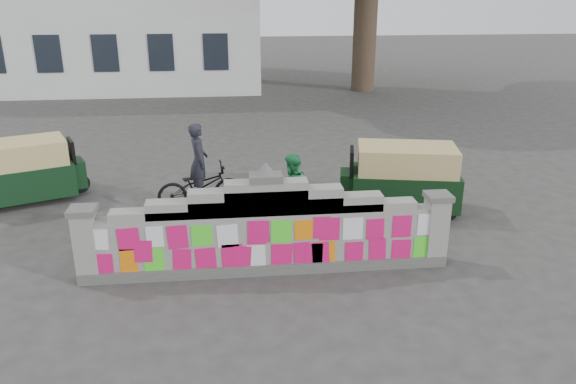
% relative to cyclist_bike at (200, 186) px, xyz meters
% --- Properties ---
extents(ground, '(100.00, 100.00, 0.00)m').
position_rel_cyclist_bike_xyz_m(ground, '(1.26, -3.22, -0.50)').
color(ground, '#383533').
rests_on(ground, ground).
extents(parapet_wall, '(6.48, 0.44, 2.01)m').
position_rel_cyclist_bike_xyz_m(parapet_wall, '(1.26, -3.22, 0.25)').
color(parapet_wall, '#4C4C49').
rests_on(parapet_wall, ground).
extents(building, '(16.00, 10.00, 8.90)m').
position_rel_cyclist_bike_xyz_m(building, '(-5.74, 18.77, 3.51)').
color(building, silver).
rests_on(building, ground).
extents(cyclist_bike, '(1.99, 0.96, 1.00)m').
position_rel_cyclist_bike_xyz_m(cyclist_bike, '(0.00, 0.00, 0.00)').
color(cyclist_bike, black).
rests_on(cyclist_bike, ground).
extents(cyclist_rider, '(0.50, 0.68, 1.70)m').
position_rel_cyclist_bike_xyz_m(cyclist_rider, '(0.00, 0.00, 0.35)').
color(cyclist_rider, '#22222A').
rests_on(cyclist_rider, ground).
extents(pedestrian, '(0.61, 0.77, 1.53)m').
position_rel_cyclist_bike_xyz_m(pedestrian, '(1.94, -1.23, 0.26)').
color(pedestrian, '#28934D').
rests_on(pedestrian, ground).
extents(rickshaw_left, '(2.67, 1.97, 1.44)m').
position_rel_cyclist_bike_xyz_m(rickshaw_left, '(-4.05, 0.85, 0.24)').
color(rickshaw_left, black).
rests_on(rickshaw_left, ground).
extents(rickshaw_right, '(2.76, 1.68, 1.48)m').
position_rel_cyclist_bike_xyz_m(rickshaw_right, '(4.46, -0.65, 0.27)').
color(rickshaw_right, black).
rests_on(rickshaw_right, ground).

